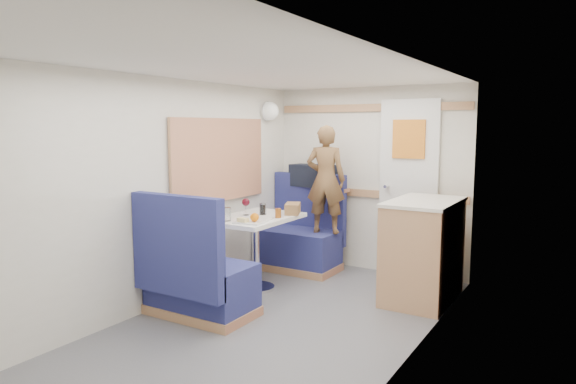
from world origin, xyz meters
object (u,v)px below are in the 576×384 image
Objects in this scene: bench_far at (300,242)px; tray at (252,221)px; galley_counter at (423,249)px; wine_glass at (246,203)px; duffel_bag at (313,176)px; dinette_table at (256,232)px; cheese_block at (243,220)px; tumbler_right at (263,209)px; pepper_grinder at (263,210)px; bread_loaf at (293,209)px; beer_glass at (278,213)px; tumbler_left at (227,214)px; orange_fruit at (255,217)px; dome_light at (270,111)px; bench_near at (197,282)px; person at (326,179)px.

tray is (0.14, -1.12, 0.43)m from bench_far.
galley_counter reaches higher than wine_glass.
duffel_bag is 1.14m from wine_glass.
dinette_table is 2.83× the size of tray.
tray is 3.36× the size of cheese_block.
bench_far is at bearing 167.90° from galley_counter.
duffel_bag is 1.02m from tumbler_right.
tray is 3.22× the size of pepper_grinder.
tray is 0.58m from bread_loaf.
galley_counter reaches higher than beer_glass.
cheese_block is 0.87× the size of tumbler_right.
wine_glass is at bearing -88.91° from duffel_bag.
tumbler_left reaches higher than tumbler_right.
beer_glass is at bearing 75.74° from cheese_block.
cheese_block is (-0.08, -0.06, -0.02)m from orange_fruit.
cheese_block is at bearing -67.36° from dome_light.
duffel_bag is 1.47m from tumbler_left.
bench_near is 0.73m from tumbler_left.
bench_near reaches higher than orange_fruit.
bench_near is 5.25× the size of dome_light.
duffel_bag is at bearing 104.32° from bread_loaf.
bread_loaf reaches higher than dinette_table.
dome_light is (-0.39, 1.71, 1.45)m from bench_near.
person reaches higher than cheese_block.
duffel_bag is at bearing -57.95° from person.
pepper_grinder reaches higher than beer_glass.
dome_light is at bearing 127.52° from beer_glass.
orange_fruit is at bearing 2.62° from tumbler_left.
tumbler_right is 1.10× the size of pepper_grinder.
tray is at bearing -76.97° from duffel_bag.
wine_glass is (-0.14, -1.12, -0.18)m from duffel_bag.
beer_glass is 0.24m from pepper_grinder.
bench_far is at bearing 82.35° from wine_glass.
person is 1.25m from tumbler_left.
bench_near is 2.04m from galley_counter.
bench_near is 1.03m from wine_glass.
bench_far is at bearing 89.93° from pepper_grinder.
dome_light reaches higher than tumbler_left.
duffel_bag is (0.02, 0.26, 0.72)m from bench_far.
dinette_table is 5.48× the size of wine_glass.
beer_glass reaches higher than dinette_table.
orange_fruit is 0.45m from wine_glass.
tumbler_left reaches higher than tray.
dinette_table is 0.88× the size of bench_near.
pepper_grinder is (0.12, 0.12, -0.07)m from wine_glass.
orange_fruit is at bearing 35.46° from cheese_block.
bench_far is 0.88m from tumbler_right.
orange_fruit is 0.87× the size of beer_glass.
tray is at bearing 137.50° from orange_fruit.
tray is (-1.33, -0.80, 0.26)m from galley_counter.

